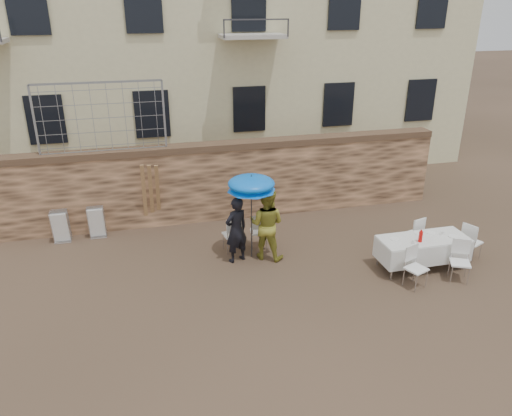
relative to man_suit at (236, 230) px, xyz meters
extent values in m
plane|color=brown|center=(0.06, -2.31, -0.83)|extent=(80.00, 80.00, 0.00)
cube|color=#855F42|center=(0.06, 2.69, 0.27)|extent=(13.00, 0.50, 2.20)
imported|color=black|center=(0.00, 0.00, 0.00)|extent=(0.71, 0.60, 1.66)
imported|color=gold|center=(0.75, 0.00, 0.07)|extent=(1.10, 1.04, 1.80)
cylinder|color=#3F3F44|center=(0.40, 0.10, 0.06)|extent=(0.03, 0.03, 1.77)
cone|color=blue|center=(0.40, 0.10, 1.05)|extent=(1.16, 1.16, 0.22)
cube|color=silver|center=(4.20, -1.38, -0.08)|extent=(2.10, 0.85, 0.05)
cylinder|color=silver|center=(3.25, -1.72, -0.46)|extent=(0.04, 0.04, 0.74)
cylinder|color=silver|center=(5.15, -1.72, -0.46)|extent=(0.04, 0.04, 0.74)
cylinder|color=silver|center=(3.25, -1.03, -0.46)|extent=(0.04, 0.04, 0.74)
cylinder|color=silver|center=(5.15, -1.03, -0.46)|extent=(0.04, 0.04, 0.74)
cylinder|color=red|center=(4.00, -1.53, 0.08)|extent=(0.09, 0.09, 0.26)
camera|label=1|loc=(-2.14, -10.56, 5.15)|focal=35.00mm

